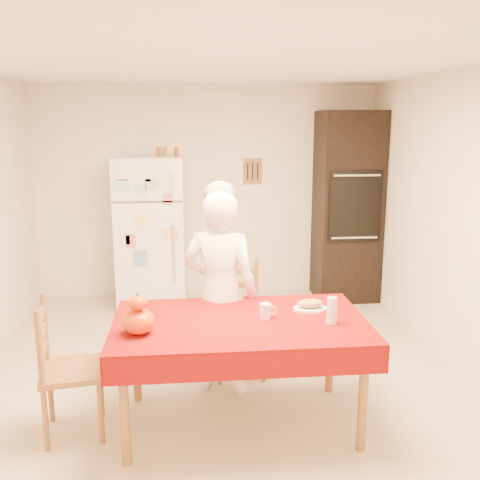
{
  "coord_description": "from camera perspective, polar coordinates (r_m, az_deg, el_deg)",
  "views": [
    {
      "loc": [
        -0.23,
        -4.11,
        2.05
      ],
      "look_at": [
        0.2,
        0.2,
        1.11
      ],
      "focal_mm": 40.0,
      "sensor_mm": 36.0,
      "label": 1
    }
  ],
  "objects": [
    {
      "name": "floor",
      "position": [
        4.6,
        -2.27,
        -14.21
      ],
      "size": [
        4.5,
        4.5,
        0.0
      ],
      "primitive_type": "plane",
      "color": "#C1B18B",
      "rests_on": "ground"
    },
    {
      "name": "room_shell",
      "position": [
        4.14,
        -2.45,
        6.31
      ],
      "size": [
        4.02,
        4.52,
        2.51
      ],
      "color": "#ECE3C7",
      "rests_on": "ground"
    },
    {
      "name": "refrigerator",
      "position": [
        6.13,
        -9.49,
        0.8
      ],
      "size": [
        0.75,
        0.74,
        1.7
      ],
      "color": "white",
      "rests_on": "floor"
    },
    {
      "name": "oven_cabinet",
      "position": [
        6.39,
        11.34,
        3.49
      ],
      "size": [
        0.7,
        0.62,
        2.2
      ],
      "color": "black",
      "rests_on": "floor"
    },
    {
      "name": "dining_table",
      "position": [
        3.65,
        0.01,
        -9.59
      ],
      "size": [
        1.7,
        1.0,
        0.76
      ],
      "color": "brown",
      "rests_on": "floor"
    },
    {
      "name": "chair_far",
      "position": [
        4.48,
        -0.3,
        -7.87
      ],
      "size": [
        0.44,
        0.43,
        0.95
      ],
      "rotation": [
        0.0,
        0.0,
        0.06
      ],
      "color": "brown",
      "rests_on": "floor"
    },
    {
      "name": "chair_left",
      "position": [
        3.8,
        -18.49,
        -12.4
      ],
      "size": [
        0.46,
        0.48,
        0.95
      ],
      "rotation": [
        0.0,
        0.0,
        1.72
      ],
      "color": "brown",
      "rests_on": "floor"
    },
    {
      "name": "seated_woman",
      "position": [
        4.07,
        -2.11,
        -5.7
      ],
      "size": [
        0.67,
        0.55,
        1.59
      ],
      "primitive_type": "imported",
      "rotation": [
        0.0,
        0.0,
        2.82
      ],
      "color": "white",
      "rests_on": "floor"
    },
    {
      "name": "coffee_mug",
      "position": [
        3.66,
        2.72,
        -7.55
      ],
      "size": [
        0.08,
        0.08,
        0.1
      ],
      "primitive_type": "cylinder",
      "color": "silver",
      "rests_on": "dining_table"
    },
    {
      "name": "pumpkin_lower",
      "position": [
        3.45,
        -10.77,
        -8.55
      ],
      "size": [
        0.21,
        0.21,
        0.16
      ],
      "primitive_type": "ellipsoid",
      "color": "#C84D04",
      "rests_on": "dining_table"
    },
    {
      "name": "pumpkin_upper",
      "position": [
        3.4,
        -10.85,
        -6.59
      ],
      "size": [
        0.12,
        0.12,
        0.09
      ],
      "primitive_type": "ellipsoid",
      "color": "#EC4C05",
      "rests_on": "pumpkin_lower"
    },
    {
      "name": "wine_glass",
      "position": [
        3.61,
        9.78,
        -7.39
      ],
      "size": [
        0.07,
        0.07,
        0.18
      ],
      "primitive_type": "cylinder",
      "color": "silver",
      "rests_on": "dining_table"
    },
    {
      "name": "bread_plate",
      "position": [
        3.85,
        7.49,
        -7.29
      ],
      "size": [
        0.24,
        0.24,
        0.02
      ],
      "primitive_type": "cylinder",
      "color": "white",
      "rests_on": "dining_table"
    },
    {
      "name": "bread_loaf",
      "position": [
        3.83,
        7.51,
        -6.72
      ],
      "size": [
        0.18,
        0.1,
        0.06
      ],
      "primitive_type": "ellipsoid",
      "color": "#AA7D54",
      "rests_on": "bread_plate"
    },
    {
      "name": "spice_jar_left",
      "position": [
        6.06,
        -8.66,
        9.29
      ],
      "size": [
        0.05,
        0.05,
        0.1
      ],
      "primitive_type": "cylinder",
      "color": "brown",
      "rests_on": "refrigerator"
    },
    {
      "name": "spice_jar_mid",
      "position": [
        6.05,
        -8.07,
        9.31
      ],
      "size": [
        0.05,
        0.05,
        0.1
      ],
      "primitive_type": "cylinder",
      "color": "#93561A",
      "rests_on": "refrigerator"
    },
    {
      "name": "spice_jar_right",
      "position": [
        6.05,
        -6.81,
        9.34
      ],
      "size": [
        0.05,
        0.05,
        0.1
      ],
      "primitive_type": "cylinder",
      "color": "brown",
      "rests_on": "refrigerator"
    }
  ]
}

